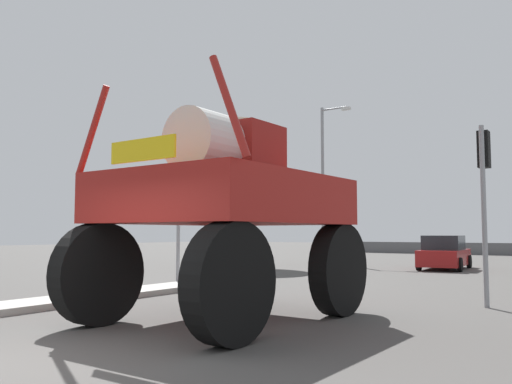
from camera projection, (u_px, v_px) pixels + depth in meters
The scene contains 9 objects.
ground_plane at pixel (431, 273), 21.58m from camera, with size 120.00×120.00×0.00m, color #4C4947.
median_island at pixel (96, 297), 12.94m from camera, with size 1.26×8.68×0.15m, color #B2AFA8.
oversize_sprayer at pixel (225, 209), 10.09m from camera, with size 3.94×5.39×4.30m.
sedan_ahead at pixel (444, 253), 23.96m from camera, with size 2.13×4.22×1.52m.
traffic_signal_near_left at pixel (182, 206), 16.99m from camera, with size 0.24×0.54×3.43m.
traffic_signal_near_right at pixel (484, 174), 11.97m from camera, with size 0.24×0.54×4.04m.
streetlight_far_left at pixel (325, 176), 30.53m from camera, with size 1.85×0.24×8.90m.
bare_tree_left at pixel (239, 154), 26.73m from camera, with size 4.23×4.23×7.45m.
roadside_barrier at pixel (511, 249), 38.36m from camera, with size 26.23×0.24×0.90m, color #59595B.
Camera 1 is at (6.25, -4.03, 1.63)m, focal length 37.30 mm.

